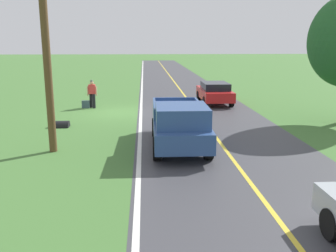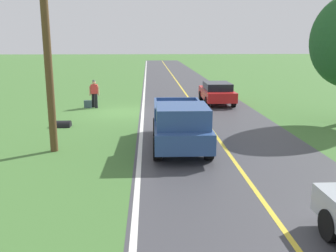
# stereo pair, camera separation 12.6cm
# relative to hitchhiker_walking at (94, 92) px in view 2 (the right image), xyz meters

# --- Properties ---
(ground_plane) EXTENTS (200.00, 200.00, 0.00)m
(ground_plane) POSITION_rel_hitchhiker_walking_xyz_m (-1.77, 1.68, -0.98)
(ground_plane) COLOR #427033
(road_surface) EXTENTS (6.94, 120.00, 0.00)m
(road_surface) POSITION_rel_hitchhiker_walking_xyz_m (-6.30, 1.68, -0.98)
(road_surface) COLOR #3D3D42
(road_surface) RESTS_ON ground
(lane_edge_line) EXTENTS (0.16, 117.60, 0.00)m
(lane_edge_line) POSITION_rel_hitchhiker_walking_xyz_m (-3.01, 1.68, -0.98)
(lane_edge_line) COLOR silver
(lane_edge_line) RESTS_ON ground
(lane_centre_line) EXTENTS (0.14, 117.60, 0.00)m
(lane_centre_line) POSITION_rel_hitchhiker_walking_xyz_m (-6.30, 1.68, -0.98)
(lane_centre_line) COLOR gold
(lane_centre_line) RESTS_ON ground
(hitchhiker_walking) EXTENTS (0.62, 0.51, 1.75)m
(hitchhiker_walking) POSITION_rel_hitchhiker_walking_xyz_m (0.00, 0.00, 0.00)
(hitchhiker_walking) COLOR black
(hitchhiker_walking) RESTS_ON ground
(suitcase_carried) EXTENTS (0.46, 0.21, 0.47)m
(suitcase_carried) POSITION_rel_hitchhiker_walking_xyz_m (0.42, 0.07, -0.75)
(suitcase_carried) COLOR #384C56
(suitcase_carried) RESTS_ON ground
(pickup_truck_passing) EXTENTS (2.16, 5.43, 1.82)m
(pickup_truck_passing) POSITION_rel_hitchhiker_walking_xyz_m (-4.57, 9.24, -0.01)
(pickup_truck_passing) COLOR #2D4C84
(pickup_truck_passing) RESTS_ON ground
(sedan_near_oncoming) EXTENTS (1.94, 4.41, 1.41)m
(sedan_near_oncoming) POSITION_rel_hitchhiker_walking_xyz_m (-7.90, -1.18, -0.23)
(sedan_near_oncoming) COLOR red
(sedan_near_oncoming) RESTS_ON ground
(utility_pole_roadside) EXTENTS (0.28, 0.28, 7.62)m
(utility_pole_roadside) POSITION_rel_hitchhiker_walking_xyz_m (0.23, 9.37, 2.83)
(utility_pole_roadside) COLOR brown
(utility_pole_roadside) RESTS_ON ground
(drainage_culvert) EXTENTS (0.80, 0.60, 0.60)m
(drainage_culvert) POSITION_rel_hitchhiker_walking_xyz_m (0.84, 5.28, -0.98)
(drainage_culvert) COLOR black
(drainage_culvert) RESTS_ON ground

